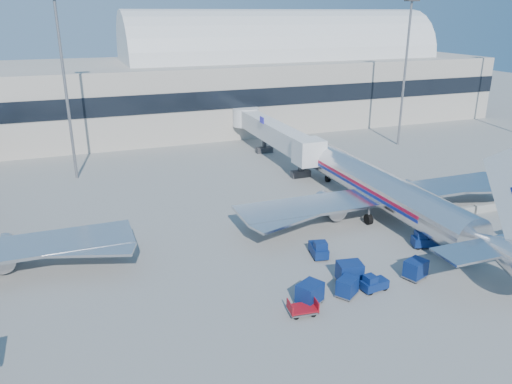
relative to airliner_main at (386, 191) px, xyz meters
name	(u,v)px	position (x,y,z in m)	size (l,w,h in m)	color
ground	(319,250)	(-10.00, -4.51, -2.93)	(260.00, 260.00, 0.00)	gray
terminal	(105,90)	(-23.60, 51.46, 4.60)	(170.00, 28.15, 21.00)	#B2AA9E
airliner_main	(386,191)	(0.00, 0.00, 0.00)	(32.00, 37.26, 12.07)	silver
jetbridge_near	(270,131)	(-2.40, 26.30, 1.00)	(4.40, 27.50, 6.25)	silver
mast_west	(62,62)	(-30.00, 25.49, 11.87)	(2.00, 1.20, 22.60)	slate
mast_east	(407,51)	(20.00, 25.49, 11.87)	(2.00, 1.20, 22.60)	slate
barrier_near	(462,212)	(8.00, -2.51, -2.48)	(3.00, 0.55, 0.90)	#9E9E96
barrier_mid	(486,208)	(11.30, -2.51, -2.48)	(3.00, 0.55, 0.90)	#9E9E96
barrier_far	(509,204)	(14.60, -2.51, -2.48)	(3.00, 0.55, 0.90)	#9E9E96
tug_lead	(374,283)	(-9.34, -12.25, -2.30)	(2.22, 1.29, 1.38)	navy
tug_right	(425,240)	(-0.61, -7.34, -2.19)	(2.72, 1.92, 1.61)	navy
tug_left	(319,249)	(-10.68, -5.61, -2.18)	(1.73, 2.70, 1.63)	navy
cart_train_a	(350,272)	(-10.50, -10.56, -1.98)	(2.26, 1.87, 1.78)	navy
cart_train_b	(347,287)	(-11.68, -12.22, -2.14)	(2.10, 2.00, 1.48)	navy
cart_train_c	(310,293)	(-14.86, -12.22, -2.01)	(2.41, 2.23, 1.71)	navy
cart_solo_near	(416,269)	(-5.10, -11.82, -2.07)	(2.18, 1.93, 1.60)	navy
cart_open_red	(303,309)	(-15.90, -13.25, -2.54)	(2.17, 1.64, 0.54)	slate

